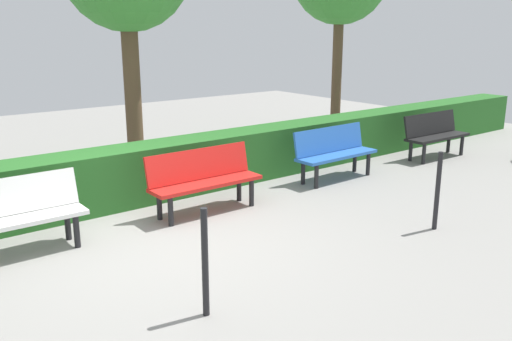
{
  "coord_description": "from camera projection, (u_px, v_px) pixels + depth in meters",
  "views": [
    {
      "loc": [
        2.83,
        5.41,
        2.48
      ],
      "look_at": [
        -1.63,
        -0.29,
        0.55
      ],
      "focal_mm": 38.05,
      "sensor_mm": 36.0,
      "label": 1
    }
  ],
  "objects": [
    {
      "name": "bench_blue",
      "position": [
        334.0,
        151.0,
        8.99
      ],
      "size": [
        1.56,
        0.49,
        0.86
      ],
      "rotation": [
        0.0,
        0.0,
        0.02
      ],
      "color": "blue",
      "rests_on": "ground_plane"
    },
    {
      "name": "bench_red",
      "position": [
        204.0,
        177.0,
        7.39
      ],
      "size": [
        1.6,
        0.46,
        0.86
      ],
      "rotation": [
        0.0,
        0.0,
        0.0
      ],
      "color": "red",
      "rests_on": "ground_plane"
    },
    {
      "name": "railing_post_mid",
      "position": [
        438.0,
        191.0,
        6.73
      ],
      "size": [
        0.06,
        0.06,
        1.0
      ],
      "primitive_type": "cylinder",
      "color": "black",
      "rests_on": "ground_plane"
    },
    {
      "name": "bench_white",
      "position": [
        11.0,
        214.0,
        5.97
      ],
      "size": [
        1.55,
        0.48,
        0.86
      ],
      "rotation": [
        0.0,
        0.0,
        -0.01
      ],
      "color": "white",
      "rests_on": "ground_plane"
    },
    {
      "name": "hedge_row",
      "position": [
        177.0,
        167.0,
        8.23
      ],
      "size": [
        18.27,
        0.65,
        0.82
      ],
      "primitive_type": "cube",
      "color": "#266023",
      "rests_on": "ground_plane"
    },
    {
      "name": "bench_black",
      "position": [
        435.0,
        133.0,
        10.47
      ],
      "size": [
        1.52,
        0.5,
        0.86
      ],
      "rotation": [
        0.0,
        0.0,
        -0.02
      ],
      "color": "black",
      "rests_on": "ground_plane"
    },
    {
      "name": "ground_plane",
      "position": [
        163.0,
        242.0,
        6.44
      ],
      "size": [
        22.27,
        22.27,
        0.0
      ],
      "primitive_type": "plane",
      "color": "gray"
    },
    {
      "name": "railing_post_far",
      "position": [
        205.0,
        263.0,
        4.69
      ],
      "size": [
        0.06,
        0.06,
        1.0
      ],
      "primitive_type": "cylinder",
      "color": "black",
      "rests_on": "ground_plane"
    }
  ]
}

